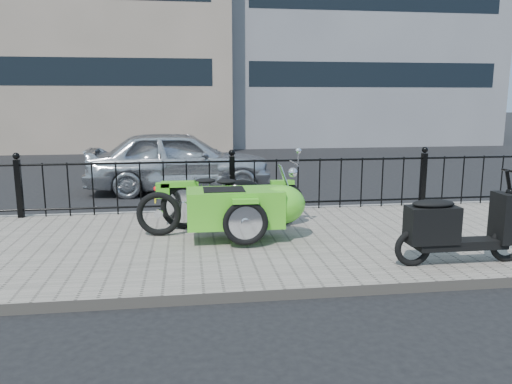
{
  "coord_description": "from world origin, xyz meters",
  "views": [
    {
      "loc": [
        -0.75,
        -7.18,
        2.06
      ],
      "look_at": [
        0.22,
        -0.1,
        0.71
      ],
      "focal_mm": 35.0,
      "sensor_mm": 36.0,
      "label": 1
    }
  ],
  "objects": [
    {
      "name": "ground",
      "position": [
        0.0,
        0.0,
        0.0
      ],
      "size": [
        120.0,
        120.0,
        0.0
      ],
      "primitive_type": "plane",
      "color": "black",
      "rests_on": "ground"
    },
    {
      "name": "sidewalk",
      "position": [
        0.0,
        -0.5,
        0.06
      ],
      "size": [
        30.0,
        3.8,
        0.12
      ],
      "primitive_type": "cube",
      "color": "slate",
      "rests_on": "ground"
    },
    {
      "name": "curb",
      "position": [
        0.0,
        1.44,
        0.06
      ],
      "size": [
        30.0,
        0.1,
        0.12
      ],
      "primitive_type": "cube",
      "color": "gray",
      "rests_on": "ground"
    },
    {
      "name": "iron_fence",
      "position": [
        0.0,
        1.3,
        0.59
      ],
      "size": [
        14.11,
        0.11,
        1.08
      ],
      "color": "black",
      "rests_on": "sidewalk"
    },
    {
      "name": "building_tan",
      "position": [
        -6.0,
        15.99,
        6.0
      ],
      "size": [
        14.0,
        8.01,
        12.0
      ],
      "color": "gray",
      "rests_on": "ground"
    },
    {
      "name": "motorcycle_sidecar",
      "position": [
        0.05,
        -0.41,
        0.59
      ],
      "size": [
        2.28,
        1.48,
        0.98
      ],
      "color": "black",
      "rests_on": "sidewalk"
    },
    {
      "name": "scooter",
      "position": [
        2.32,
        -1.88,
        0.55
      ],
      "size": [
        1.64,
        0.48,
        1.11
      ],
      "color": "black",
      "rests_on": "sidewalk"
    },
    {
      "name": "spare_tire",
      "position": [
        -1.18,
        -0.15,
        0.44
      ],
      "size": [
        0.65,
        0.16,
        0.64
      ],
      "primitive_type": "torus",
      "rotation": [
        1.57,
        0.0,
        -0.11
      ],
      "color": "black",
      "rests_on": "sidewalk"
    },
    {
      "name": "sedan_car",
      "position": [
        -0.93,
        3.98,
        0.69
      ],
      "size": [
        4.08,
        1.71,
        1.38
      ],
      "primitive_type": "imported",
      "rotation": [
        0.0,
        0.0,
        1.59
      ],
      "color": "silver",
      "rests_on": "ground"
    }
  ]
}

